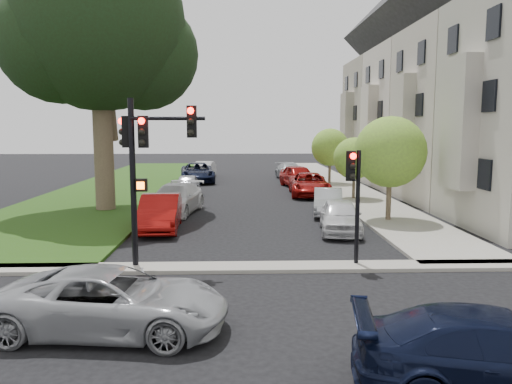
{
  "coord_description": "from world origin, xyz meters",
  "views": [
    {
      "loc": [
        -0.56,
        -12.84,
        4.32
      ],
      "look_at": [
        0.0,
        5.0,
        2.0
      ],
      "focal_mm": 35.0,
      "sensor_mm": 36.0,
      "label": 1
    }
  ],
  "objects_px": {
    "car_parked_1": "(328,202)",
    "car_parked_3": "(298,176)",
    "eucalyptus": "(98,25)",
    "car_parked_8": "(197,173)",
    "small_tree_a": "(390,152)",
    "car_parked_0": "(340,216)",
    "car_parked_6": "(175,199)",
    "car_cross_far": "(500,354)",
    "small_tree_b": "(354,158)",
    "car_parked_2": "(309,184)",
    "car_parked_7": "(187,185)",
    "traffic_signal_main": "(146,152)",
    "small_tree_c": "(330,147)",
    "car_cross_near": "(112,301)",
    "traffic_signal_secondary": "(354,186)",
    "car_parked_9": "(204,170)",
    "car_parked_5": "(160,213)",
    "car_parked_4": "(290,171)"
  },
  "relations": [
    {
      "from": "eucalyptus",
      "to": "car_parked_8",
      "type": "height_order",
      "value": "eucalyptus"
    },
    {
      "from": "car_parked_7",
      "to": "car_parked_1",
      "type": "bearing_deg",
      "value": -45.73
    },
    {
      "from": "small_tree_c",
      "to": "car_cross_near",
      "type": "xyz_separation_m",
      "value": [
        -9.48,
        -27.24,
        -2.14
      ]
    },
    {
      "from": "traffic_signal_secondary",
      "to": "car_cross_far",
      "type": "relative_size",
      "value": 0.77
    },
    {
      "from": "car_parked_3",
      "to": "car_parked_9",
      "type": "xyz_separation_m",
      "value": [
        -7.37,
        7.4,
        -0.12
      ]
    },
    {
      "from": "car_parked_1",
      "to": "car_parked_3",
      "type": "height_order",
      "value": "car_parked_3"
    },
    {
      "from": "small_tree_b",
      "to": "car_parked_1",
      "type": "distance_m",
      "value": 5.82
    },
    {
      "from": "car_cross_far",
      "to": "car_parked_8",
      "type": "xyz_separation_m",
      "value": [
        -7.59,
        31.92,
        0.08
      ]
    },
    {
      "from": "traffic_signal_secondary",
      "to": "car_parked_5",
      "type": "xyz_separation_m",
      "value": [
        -6.87,
        5.82,
        -1.79
      ]
    },
    {
      "from": "small_tree_c",
      "to": "car_parked_2",
      "type": "bearing_deg",
      "value": -111.2
    },
    {
      "from": "traffic_signal_main",
      "to": "car_parked_2",
      "type": "distance_m",
      "value": 18.02
    },
    {
      "from": "car_parked_2",
      "to": "car_parked_3",
      "type": "relative_size",
      "value": 1.1
    },
    {
      "from": "car_parked_2",
      "to": "car_parked_6",
      "type": "relative_size",
      "value": 1.0
    },
    {
      "from": "traffic_signal_secondary",
      "to": "car_parked_9",
      "type": "xyz_separation_m",
      "value": [
        -6.64,
        28.19,
        -1.85
      ]
    },
    {
      "from": "car_parked_0",
      "to": "car_parked_6",
      "type": "relative_size",
      "value": 0.78
    },
    {
      "from": "eucalyptus",
      "to": "car_cross_near",
      "type": "relative_size",
      "value": 2.79
    },
    {
      "from": "car_parked_7",
      "to": "car_parked_3",
      "type": "bearing_deg",
      "value": 25.71
    },
    {
      "from": "traffic_signal_secondary",
      "to": "eucalyptus",
      "type": "bearing_deg",
      "value": 134.46
    },
    {
      "from": "car_parked_0",
      "to": "car_parked_8",
      "type": "relative_size",
      "value": 0.73
    },
    {
      "from": "car_cross_far",
      "to": "car_parked_1",
      "type": "bearing_deg",
      "value": 8.04
    },
    {
      "from": "small_tree_a",
      "to": "small_tree_b",
      "type": "bearing_deg",
      "value": 90.0
    },
    {
      "from": "car_parked_0",
      "to": "car_parked_8",
      "type": "bearing_deg",
      "value": 118.52
    },
    {
      "from": "car_parked_3",
      "to": "car_parked_8",
      "type": "distance_m",
      "value": 8.41
    },
    {
      "from": "car_parked_6",
      "to": "car_parked_7",
      "type": "relative_size",
      "value": 1.35
    },
    {
      "from": "car_cross_near",
      "to": "car_parked_1",
      "type": "height_order",
      "value": "car_cross_near"
    },
    {
      "from": "traffic_signal_secondary",
      "to": "car_parked_3",
      "type": "bearing_deg",
      "value": 88.0
    },
    {
      "from": "traffic_signal_main",
      "to": "car_parked_9",
      "type": "height_order",
      "value": "traffic_signal_main"
    },
    {
      "from": "car_cross_far",
      "to": "car_parked_9",
      "type": "distance_m",
      "value": 36.47
    },
    {
      "from": "traffic_signal_main",
      "to": "car_parked_7",
      "type": "relative_size",
      "value": 1.35
    },
    {
      "from": "car_parked_9",
      "to": "car_parked_2",
      "type": "bearing_deg",
      "value": -49.83
    },
    {
      "from": "car_parked_1",
      "to": "car_parked_9",
      "type": "xyz_separation_m",
      "value": [
        -7.52,
        18.83,
        0.04
      ]
    },
    {
      "from": "small_tree_c",
      "to": "traffic_signal_main",
      "type": "xyz_separation_m",
      "value": [
        -9.59,
        -22.4,
        0.75
      ]
    },
    {
      "from": "eucalyptus",
      "to": "car_parked_3",
      "type": "distance_m",
      "value": 17.35
    },
    {
      "from": "car_parked_2",
      "to": "car_parked_7",
      "type": "xyz_separation_m",
      "value": [
        -7.8,
        0.48,
        -0.07
      ]
    },
    {
      "from": "car_parked_3",
      "to": "car_parked_7",
      "type": "bearing_deg",
      "value": -163.75
    },
    {
      "from": "traffic_signal_main",
      "to": "car_parked_8",
      "type": "relative_size",
      "value": 0.94
    },
    {
      "from": "small_tree_a",
      "to": "car_parked_2",
      "type": "bearing_deg",
      "value": 104.75
    },
    {
      "from": "small_tree_c",
      "to": "car_parked_8",
      "type": "distance_m",
      "value": 10.55
    },
    {
      "from": "small_tree_b",
      "to": "car_cross_near",
      "type": "height_order",
      "value": "small_tree_b"
    },
    {
      "from": "car_parked_1",
      "to": "car_parked_3",
      "type": "bearing_deg",
      "value": 99.64
    },
    {
      "from": "car_cross_far",
      "to": "car_parked_3",
      "type": "relative_size",
      "value": 1.0
    },
    {
      "from": "small_tree_b",
      "to": "traffic_signal_secondary",
      "type": "xyz_separation_m",
      "value": [
        -3.28,
        -14.33,
        0.05
      ]
    },
    {
      "from": "small_tree_a",
      "to": "car_parked_1",
      "type": "height_order",
      "value": "small_tree_a"
    },
    {
      "from": "small_tree_a",
      "to": "car_parked_6",
      "type": "xyz_separation_m",
      "value": [
        -10.04,
        2.54,
        -2.46
      ]
    },
    {
      "from": "car_cross_far",
      "to": "car_parked_7",
      "type": "relative_size",
      "value": 1.23
    },
    {
      "from": "small_tree_c",
      "to": "car_parked_6",
      "type": "relative_size",
      "value": 0.82
    },
    {
      "from": "traffic_signal_secondary",
      "to": "car_parked_4",
      "type": "height_order",
      "value": "traffic_signal_secondary"
    },
    {
      "from": "traffic_signal_main",
      "to": "car_cross_far",
      "type": "distance_m",
      "value": 10.72
    },
    {
      "from": "traffic_signal_secondary",
      "to": "car_parked_2",
      "type": "height_order",
      "value": "traffic_signal_secondary"
    },
    {
      "from": "small_tree_a",
      "to": "traffic_signal_main",
      "type": "relative_size",
      "value": 0.93
    }
  ]
}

